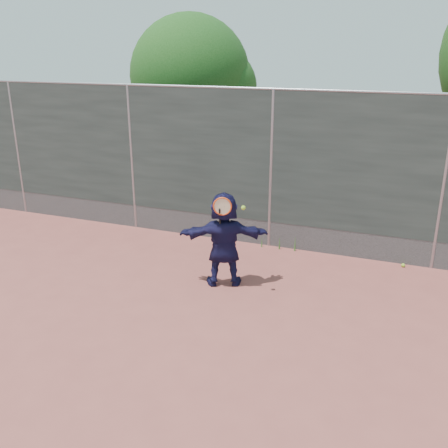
% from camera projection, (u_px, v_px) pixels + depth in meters
% --- Properties ---
extents(ground, '(80.00, 80.00, 0.00)m').
position_uv_depth(ground, '(197.00, 335.00, 6.80)').
color(ground, '#9E4C42').
rests_on(ground, ground).
extents(player, '(1.52, 0.98, 1.57)m').
position_uv_depth(player, '(224.00, 239.00, 8.03)').
color(player, '#18163E').
rests_on(player, ground).
extents(ball_ground, '(0.07, 0.07, 0.07)m').
position_uv_depth(ball_ground, '(403.00, 265.00, 8.89)').
color(ball_ground, '#9ED02E').
rests_on(ball_ground, ground).
extents(fence, '(20.00, 0.06, 3.03)m').
position_uv_depth(fence, '(271.00, 167.00, 9.35)').
color(fence, '#38423D').
rests_on(fence, ground).
extents(swing_action, '(0.53, 0.15, 0.51)m').
position_uv_depth(swing_action, '(224.00, 207.00, 7.62)').
color(swing_action, '#F04816').
rests_on(swing_action, ground).
extents(tree_left, '(3.15, 3.00, 4.53)m').
position_uv_depth(tree_left, '(197.00, 79.00, 12.54)').
color(tree_left, '#382314').
rests_on(tree_left, ground).
extents(weed_clump, '(0.68, 0.07, 0.30)m').
position_uv_depth(weed_clump, '(282.00, 243.00, 9.63)').
color(weed_clump, '#387226').
rests_on(weed_clump, ground).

